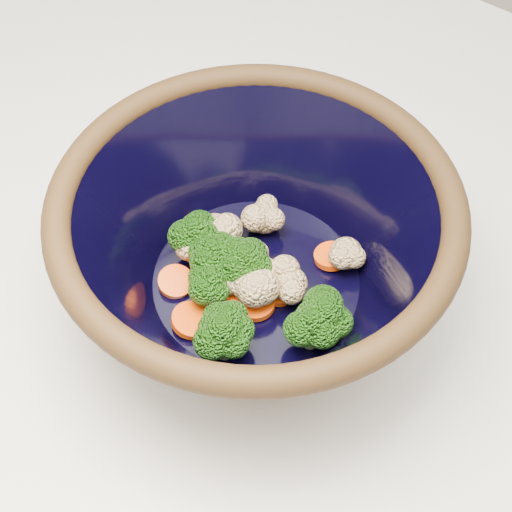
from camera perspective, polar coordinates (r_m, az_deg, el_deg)
name	(u,v)px	position (r m, az deg, el deg)	size (l,w,h in m)	color
mixing_bowl	(256,246)	(0.57, 0.00, 0.81)	(0.36, 0.36, 0.14)	black
vegetable_pile	(247,279)	(0.57, -0.76, -1.82)	(0.17, 0.17, 0.05)	#608442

